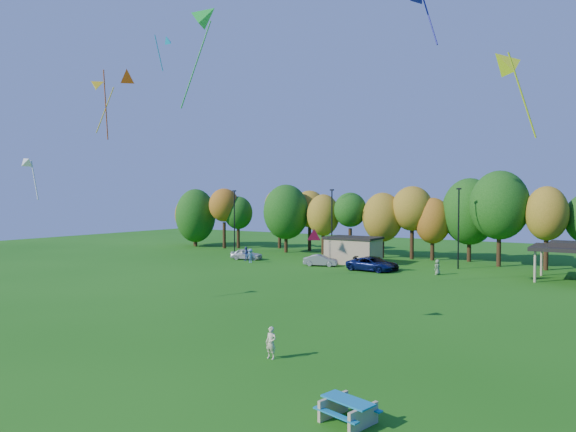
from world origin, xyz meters
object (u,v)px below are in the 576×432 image
Objects in this scene: picnic_table at (348,409)px; car_b at (321,260)px; kite_flyer at (271,343)px; car_d at (376,263)px; car_a at (246,254)px; car_c at (371,264)px.

picnic_table is 0.56× the size of car_b.
car_b is at bearing 114.50° from kite_flyer.
kite_flyer is 0.32× the size of car_d.
car_a is 17.70m from car_c.
car_c reaches higher than car_a.
car_c is at bearing 156.63° from car_d.
car_a is 17.86m from car_d.
kite_flyer is at bearing -156.21° from car_a.
car_c is (6.55, -0.62, 0.08)m from car_b.
picnic_table is at bearing -154.66° from car_c.
car_a is at bearing 90.02° from car_c.
car_d is (0.18, 1.15, -0.01)m from car_c.
car_d is (17.86, 0.23, 0.02)m from car_a.
car_d is at bearing -103.67° from car_b.
car_d reaches higher than picnic_table.
car_d is at bearing -104.46° from car_a.
car_a reaches higher than picnic_table.
car_b is at bearing 80.26° from car_d.
kite_flyer is at bearing 159.00° from picnic_table.
car_d is at bearing 103.51° from kite_flyer.
picnic_table is 38.44m from car_c.
picnic_table is 0.45× the size of car_d.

